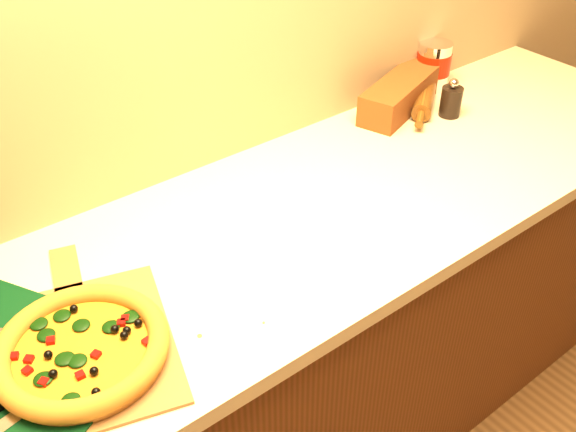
# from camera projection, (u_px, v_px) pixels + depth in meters

# --- Properties ---
(cabinet) EXTENTS (2.80, 0.65, 0.86)m
(cabinet) POSITION_uv_depth(u_px,v_px,m) (257.00, 373.00, 1.74)
(cabinet) COLOR #4D2A10
(cabinet) RESTS_ON ground
(countertop) EXTENTS (2.84, 0.68, 0.04)m
(countertop) POSITION_uv_depth(u_px,v_px,m) (252.00, 244.00, 1.47)
(countertop) COLOR beige
(countertop) RESTS_ON cabinet
(pizza_peel) EXTENTS (0.43, 0.54, 0.01)m
(pizza_peel) POSITION_uv_depth(u_px,v_px,m) (79.00, 346.00, 1.19)
(pizza_peel) COLOR brown
(pizza_peel) RESTS_ON countertop
(pizza) EXTENTS (0.32, 0.32, 0.04)m
(pizza) POSITION_uv_depth(u_px,v_px,m) (82.00, 349.00, 1.15)
(pizza) COLOR #AB632A
(pizza) RESTS_ON pizza_peel
(cutting_board) EXTENTS (0.44, 0.49, 0.03)m
(cutting_board) POSITION_uv_depth(u_px,v_px,m) (24.00, 360.00, 1.16)
(cutting_board) COLOR black
(cutting_board) RESTS_ON countertop
(pepper_grinder) EXTENTS (0.06, 0.06, 0.12)m
(pepper_grinder) POSITION_uv_depth(u_px,v_px,m) (451.00, 101.00, 1.90)
(pepper_grinder) COLOR black
(pepper_grinder) RESTS_ON countertop
(rolling_pin) EXTENTS (0.35, 0.27, 0.06)m
(rolling_pin) POSITION_uv_depth(u_px,v_px,m) (425.00, 93.00, 1.98)
(rolling_pin) COLOR #5B2E0F
(rolling_pin) RESTS_ON countertop
(coffee_canister) EXTENTS (0.11, 0.11, 0.15)m
(coffee_canister) POSITION_uv_depth(u_px,v_px,m) (433.00, 64.00, 2.04)
(coffee_canister) COLOR silver
(coffee_canister) RESTS_ON countertop
(bread_bag) EXTENTS (0.36, 0.22, 0.09)m
(bread_bag) POSITION_uv_depth(u_px,v_px,m) (400.00, 94.00, 1.93)
(bread_bag) COLOR #623212
(bread_bag) RESTS_ON countertop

